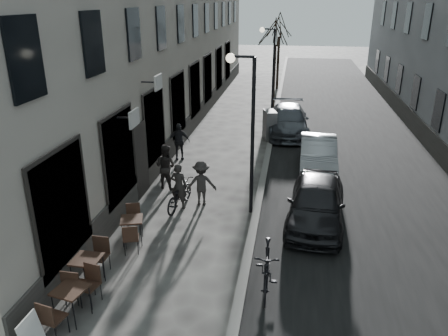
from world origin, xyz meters
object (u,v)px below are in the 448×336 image
(streetlamp_far, at_px, (271,64))
(pedestrian_far, at_px, (179,141))
(bistro_set_c, at_px, (132,228))
(car_far, at_px, (288,120))
(car_mid, at_px, (318,154))
(tree_near, at_px, (276,32))
(bistro_set_b, at_px, (88,270))
(streetlamp_near, at_px, (247,119))
(pedestrian_near, at_px, (166,167))
(utility_cabinet, at_px, (270,125))
(bicycle, at_px, (179,194))
(bistro_set_a, at_px, (72,301))
(moped, at_px, (267,268))
(tree_far, at_px, (280,26))
(pedestrian_mid, at_px, (201,183))
(car_near, at_px, (316,202))

(streetlamp_far, xyz_separation_m, pedestrian_far, (-3.43, -7.44, -2.36))
(bistro_set_c, distance_m, car_far, 12.30)
(bistro_set_c, relative_size, car_mid, 0.38)
(streetlamp_far, bearing_deg, tree_near, 88.62)
(bistro_set_b, height_order, car_far, car_far)
(streetlamp_near, height_order, pedestrian_near, streetlamp_near)
(pedestrian_far, bearing_deg, tree_near, 54.65)
(utility_cabinet, xyz_separation_m, bicycle, (-2.50, -8.18, -0.23))
(car_mid, bearing_deg, bistro_set_b, -122.29)
(bistro_set_a, distance_m, pedestrian_far, 10.29)
(pedestrian_far, height_order, moped, pedestrian_far)
(streetlamp_far, xyz_separation_m, utility_cabinet, (0.27, -3.86, -2.45))
(tree_far, bearing_deg, bicycle, -96.24)
(tree_far, bearing_deg, moped, -88.00)
(bistro_set_a, xyz_separation_m, car_far, (4.32, 14.88, 0.22))
(streetlamp_far, bearing_deg, pedestrian_mid, -97.50)
(tree_near, bearing_deg, bicycle, -98.69)
(utility_cabinet, relative_size, pedestrian_mid, 0.91)
(bistro_set_a, height_order, car_near, car_near)
(moped, bearing_deg, bistro_set_c, 156.40)
(tree_near, height_order, bistro_set_b, tree_near)
(utility_cabinet, relative_size, pedestrian_far, 0.88)
(pedestrian_near, bearing_deg, moped, 143.38)
(bicycle, distance_m, pedestrian_near, 1.81)
(bicycle, xyz_separation_m, car_mid, (4.70, 4.25, 0.19))
(streetlamp_far, height_order, bistro_set_b, streetlamp_far)
(bicycle, bearing_deg, bistro_set_c, 81.77)
(bistro_set_c, bearing_deg, pedestrian_mid, 45.09)
(bistro_set_c, distance_m, pedestrian_near, 3.92)
(bicycle, height_order, car_mid, car_mid)
(tree_far, distance_m, bistro_set_b, 26.16)
(bistro_set_c, bearing_deg, bistro_set_b, -115.08)
(streetlamp_far, xyz_separation_m, bistro_set_c, (-2.99, -14.42, -2.70))
(bistro_set_a, height_order, bicycle, bicycle)
(streetlamp_near, height_order, tree_far, tree_far)
(tree_near, distance_m, utility_cabinet, 7.92)
(bistro_set_c, height_order, car_near, car_near)
(bistro_set_a, bearing_deg, car_far, 85.74)
(moped, bearing_deg, utility_cabinet, 91.48)
(streetlamp_near, height_order, bistro_set_c, streetlamp_near)
(tree_near, relative_size, utility_cabinet, 4.01)
(streetlamp_far, xyz_separation_m, pedestrian_near, (-3.12, -10.51, -2.32))
(tree_near, height_order, car_far, tree_near)
(streetlamp_near, distance_m, streetlamp_far, 12.00)
(streetlamp_far, distance_m, utility_cabinet, 4.58)
(utility_cabinet, relative_size, car_far, 0.29)
(pedestrian_mid, bearing_deg, utility_cabinet, -113.84)
(streetlamp_near, relative_size, bistro_set_a, 3.11)
(tree_near, distance_m, car_far, 7.14)
(tree_far, xyz_separation_m, car_far, (1.10, -11.84, -3.96))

